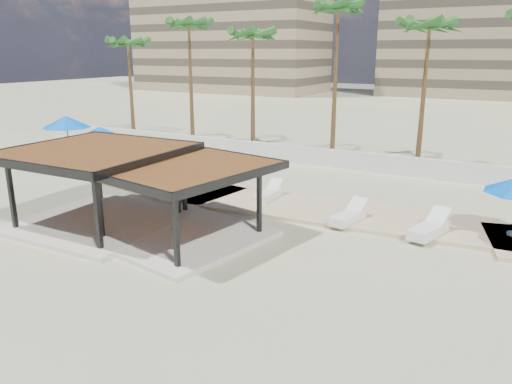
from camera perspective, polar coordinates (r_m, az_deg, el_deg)
ground at (r=18.32m, az=-3.78°, el=-7.73°), size 200.00×200.00×0.00m
promenade at (r=24.00m, az=10.29°, el=-2.02°), size 44.45×7.97×0.24m
boundary_wall at (r=32.14m, az=11.88°, el=3.43°), size 56.00×0.30×1.20m
building_west at (r=97.05m, az=-2.97°, el=20.50°), size 34.00×16.00×32.40m
pavilion_central at (r=19.94m, az=-8.65°, el=-0.22°), size 7.16×7.16×3.12m
pavilion_west at (r=22.43m, az=-17.71°, el=1.41°), size 6.78×6.78×3.38m
umbrella_a at (r=36.47m, az=-20.84°, el=7.49°), size 3.41×3.41×2.90m
umbrella_b at (r=29.17m, az=-15.13°, el=5.07°), size 3.32×3.32×2.28m
umbrella_f at (r=33.60m, az=-17.44°, el=6.56°), size 3.14×3.14×2.49m
lounger_a at (r=25.03m, az=1.43°, el=-0.27°), size 0.75×2.15×0.81m
lounger_b at (r=22.06m, az=10.47°, el=-2.75°), size 1.09×2.32×0.85m
lounger_c at (r=21.30m, az=19.18°, el=-4.03°), size 1.35×2.54×0.92m
palm_a at (r=44.27m, az=-14.43°, el=15.81°), size 3.00×3.00×8.80m
palm_b at (r=40.76m, az=-7.67°, el=17.94°), size 3.00×3.00×10.13m
palm_c at (r=36.96m, az=-0.37°, el=17.03°), size 3.00×3.00×9.25m
palm_d at (r=35.22m, az=9.35°, el=19.38°), size 3.00×3.00×10.89m
palm_e at (r=33.06m, az=19.19°, el=16.95°), size 3.00×3.00×9.62m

